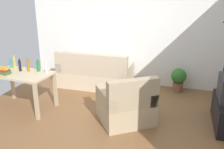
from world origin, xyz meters
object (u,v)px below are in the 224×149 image
(bottle_dark, at_px, (20,66))
(bottle_amber, at_px, (28,65))
(desk, at_px, (22,78))
(bottle_green, at_px, (38,66))
(armchair, at_px, (127,106))
(couch, at_px, (95,75))
(bottle_tall, at_px, (11,63))
(book_stack, at_px, (3,71))
(bottle_squat, at_px, (15,63))
(potted_plant, at_px, (179,78))
(bottle_clear, at_px, (46,66))

(bottle_dark, relative_size, bottle_amber, 0.87)
(desk, distance_m, bottle_green, 0.40)
(desk, relative_size, armchair, 1.02)
(couch, xyz_separation_m, bottle_tall, (-1.39, -1.29, 0.55))
(couch, height_order, book_stack, couch)
(bottle_tall, relative_size, bottle_dark, 0.85)
(book_stack, bearing_deg, couch, 54.39)
(bottle_squat, height_order, bottle_green, bottle_squat)
(potted_plant, bearing_deg, bottle_clear, -146.09)
(potted_plant, distance_m, armchair, 2.00)
(couch, bearing_deg, bottle_clear, 70.34)
(bottle_green, bearing_deg, book_stack, -145.69)
(couch, height_order, bottle_dark, bottle_dark)
(armchair, height_order, bottle_clear, bottle_clear)
(armchair, bearing_deg, bottle_squat, -38.41)
(armchair, relative_size, bottle_amber, 4.10)
(armchair, xyz_separation_m, bottle_dark, (-2.24, 0.06, 0.55))
(potted_plant, xyz_separation_m, bottle_clear, (-2.52, -1.69, 0.56))
(potted_plant, distance_m, bottle_amber, 3.42)
(bottle_tall, xyz_separation_m, book_stack, (0.16, -0.43, -0.02))
(bottle_dark, distance_m, bottle_green, 0.38)
(desk, xyz_separation_m, bottle_amber, (0.09, 0.14, 0.24))
(bottle_dark, relative_size, bottle_clear, 0.91)
(potted_plant, relative_size, book_stack, 2.21)
(armchair, bearing_deg, couch, -87.17)
(couch, relative_size, potted_plant, 3.17)
(potted_plant, distance_m, bottle_tall, 3.81)
(bottle_squat, bearing_deg, bottle_dark, -20.59)
(desk, bearing_deg, bottle_tall, 152.43)
(couch, bearing_deg, bottle_amber, 58.16)
(desk, height_order, bottle_amber, bottle_amber)
(bottle_squat, relative_size, bottle_amber, 1.00)
(bottle_tall, bearing_deg, bottle_amber, -13.51)
(bottle_tall, xyz_separation_m, bottle_clear, (0.90, -0.09, 0.03))
(bottle_squat, xyz_separation_m, bottle_clear, (0.74, -0.00, -0.01))
(bottle_tall, bearing_deg, desk, -31.57)
(desk, distance_m, potted_plant, 3.54)
(bottle_tall, xyz_separation_m, bottle_amber, (0.52, -0.12, 0.04))
(armchair, distance_m, bottle_green, 1.96)
(book_stack, bearing_deg, bottle_dark, 57.53)
(bottle_squat, xyz_separation_m, bottle_dark, (0.18, -0.07, -0.02))
(armchair, distance_m, bottle_tall, 2.64)
(bottle_tall, distance_m, bottle_green, 0.71)
(couch, distance_m, bottle_amber, 1.76)
(bottle_green, bearing_deg, bottle_squat, -177.35)
(potted_plant, distance_m, bottle_clear, 3.08)
(bottle_squat, distance_m, book_stack, 0.35)
(couch, relative_size, bottle_clear, 6.31)
(couch, distance_m, book_stack, 2.18)
(desk, bearing_deg, bottle_green, 39.93)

